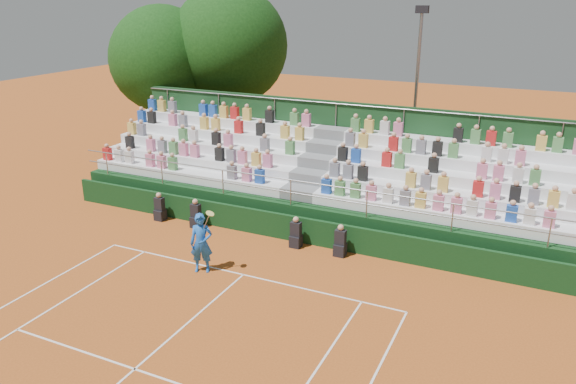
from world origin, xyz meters
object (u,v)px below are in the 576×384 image
at_px(tennis_player, 201,243).
at_px(tree_east, 229,46).
at_px(floodlight_mast, 417,81).
at_px(tree_west, 163,59).

distance_m(tennis_player, tree_east, 15.44).
distance_m(tree_east, floodlight_mast, 10.43).
xyz_separation_m(tennis_player, floodlight_mast, (3.84, 13.18, 3.80)).
distance_m(tennis_player, tree_west, 15.44).
height_order(tree_east, floodlight_mast, tree_east).
height_order(tree_west, floodlight_mast, tree_west).
relative_size(tennis_player, tree_west, 0.27).
distance_m(tree_west, tree_east, 3.68).
bearing_deg(floodlight_mast, tree_east, -179.28).
relative_size(tree_west, floodlight_mast, 1.00).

